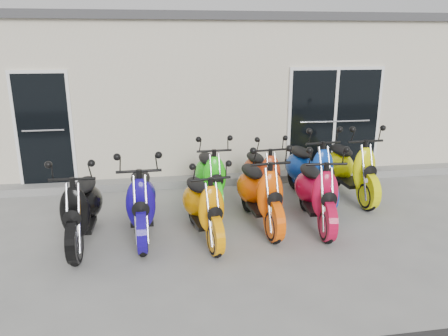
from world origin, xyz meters
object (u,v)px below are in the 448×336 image
Objects in this scene: scooter_front_orange_b at (260,183)px; scooter_back_blue at (310,162)px; scooter_back_red at (262,166)px; scooter_front_orange_a at (203,197)px; scooter_front_red at (317,183)px; scooter_back_green at (210,168)px; scooter_front_blue at (141,191)px; scooter_front_black at (81,199)px; scooter_back_yellow at (351,160)px.

scooter_back_blue is (1.17, 0.98, 0.02)m from scooter_front_orange_b.
scooter_front_orange_a is at bearing -136.74° from scooter_back_red.
scooter_front_red is 1.91m from scooter_back_green.
scooter_back_blue is at bearing 18.31° from scooter_front_blue.
scooter_front_blue is 1.01× the size of scooter_front_red.
scooter_front_red is at bearing -39.58° from scooter_back_green.
scooter_back_green is (1.18, 1.12, -0.03)m from scooter_front_blue.
scooter_front_blue is at bearing 11.38° from scooter_front_black.
scooter_back_blue reaches higher than scooter_front_blue.
scooter_back_red is (1.23, 1.41, 0.00)m from scooter_front_orange_a.
scooter_front_blue reaches higher than scooter_back_green.
scooter_front_orange_b is (1.82, 0.08, -0.00)m from scooter_front_blue.
scooter_back_red is (0.30, 1.08, -0.05)m from scooter_front_orange_b.
scooter_front_black is 2.37m from scooter_back_green.
scooter_front_black is 1.06× the size of scooter_front_orange_a.
scooter_front_orange_a is 3.16m from scooter_back_yellow.
scooter_front_black is 3.52m from scooter_front_red.
scooter_back_green is (-1.52, 1.16, -0.02)m from scooter_front_red.
scooter_front_blue is at bearing -157.04° from scooter_back_red.
scooter_front_blue is 3.17m from scooter_back_blue.
scooter_front_red is (2.69, -0.04, -0.01)m from scooter_front_blue.
scooter_front_orange_b is at bearing 6.46° from scooter_front_black.
scooter_front_orange_b is 1.04× the size of scooter_back_green.
scooter_front_black is at bearing 179.59° from scooter_front_orange_b.
scooter_back_red is at bearing 25.50° from scooter_front_black.
scooter_front_blue is 2.70m from scooter_front_red.
scooter_front_red reaches higher than scooter_back_red.
scooter_front_orange_b is at bearing 177.45° from scooter_front_red.
scooter_front_red is 1.33m from scooter_back_red.
scooter_front_blue is 0.97× the size of scooter_back_blue.
scooter_back_red is (0.94, 0.03, -0.02)m from scooter_back_green.
scooter_back_yellow is (4.60, 1.19, 0.04)m from scooter_front_black.
scooter_front_orange_b is (0.93, 0.33, 0.05)m from scooter_front_orange_a.
scooter_front_red is at bearing -110.35° from scooter_back_blue.
scooter_front_red is (1.80, 0.21, 0.05)m from scooter_front_orange_a.
scooter_front_orange_a is at bearing -158.00° from scooter_back_yellow.
scooter_front_orange_a is at bearing -165.56° from scooter_front_orange_b.
scooter_front_black is at bearing -167.83° from scooter_back_yellow.
scooter_front_orange_a is 0.93× the size of scooter_front_red.
scooter_front_black is 1.06× the size of scooter_back_red.
scooter_back_blue is 0.79m from scooter_back_yellow.
scooter_front_black is at bearing -149.94° from scooter_back_green.
scooter_front_black is 0.97× the size of scooter_front_blue.
scooter_back_yellow is (2.59, -0.07, 0.05)m from scooter_back_green.
scooter_front_red is 0.96× the size of scooter_back_yellow.
scooter_back_yellow is (3.77, 1.05, 0.02)m from scooter_front_blue.
scooter_front_orange_b is 1.22m from scooter_back_green.
scooter_front_black is 0.94× the size of scooter_back_yellow.
scooter_back_green is 2.59m from scooter_back_yellow.
scooter_front_blue is at bearing -166.77° from scooter_back_yellow.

